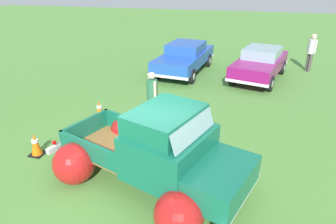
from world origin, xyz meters
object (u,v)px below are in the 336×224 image
Objects in this scene: lane_cone_0 at (36,144)px; spectator_0 at (152,95)px; show_car_0 at (185,57)px; spectator_1 at (311,50)px; vintage_pickup_truck at (160,157)px; show_car_1 at (260,62)px; lane_cone_1 at (100,110)px.

spectator_0 is at bearing 47.97° from lane_cone_0.
show_car_0 is 2.58× the size of spectator_1.
show_car_1 is at bearing 94.13° from vintage_pickup_truck.
show_car_1 is at bearing 94.10° from show_car_0.
show_car_0 is at bearing -77.56° from show_car_1.
show_car_1 is at bearing 55.39° from lane_cone_0.
spectator_1 is at bearing 84.91° from vintage_pickup_truck.
lane_cone_0 is (-5.69, -8.24, -0.47)m from show_car_1.
show_car_0 is at bearing 75.67° from lane_cone_0.
lane_cone_0 is (-8.08, -10.19, -0.76)m from spectator_1.
vintage_pickup_truck is 3.17m from spectator_0.
spectator_0 reaches higher than show_car_1.
lane_cone_0 and lane_cone_1 have the same top height.
lane_cone_0 is at bearing -174.09° from spectator_0.
vintage_pickup_truck reaches higher than spectator_0.
spectator_0 is 0.92× the size of spectator_1.
spectator_0 is 2.70× the size of lane_cone_1.
spectator_1 is at bearing 51.59° from lane_cone_0.
spectator_0 is 2.70× the size of lane_cone_0.
spectator_1 is (5.71, 7.57, 0.10)m from spectator_0.
show_car_0 reaches higher than lane_cone_1.
vintage_pickup_truck is 7.92× the size of lane_cone_0.
show_car_1 is (3.56, -0.10, -0.00)m from show_car_0.
lane_cone_1 is (-7.51, -7.75, -0.76)m from spectator_1.
vintage_pickup_truck is at bearing 14.83° from show_car_0.
spectator_0 reaches higher than lane_cone_0.
vintage_pickup_truck reaches higher than show_car_0.
spectator_1 is at bearing 45.87° from lane_cone_1.
lane_cone_1 is (-1.80, -0.18, -0.66)m from spectator_0.
show_car_1 is (2.18, 8.56, 0.02)m from vintage_pickup_truck.
vintage_pickup_truck is 8.78m from show_car_0.
lane_cone_1 is at bearing -27.35° from show_car_1.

